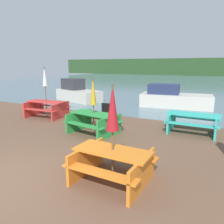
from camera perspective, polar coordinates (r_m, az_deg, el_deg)
water at (r=34.93m, az=21.42°, el=7.30°), size 60.00×50.00×0.00m
far_treeline at (r=54.74m, az=24.33°, el=10.67°), size 80.00×1.60×4.00m
picnic_table_orange at (r=4.87m, az=0.15°, el=-12.92°), size 1.68×1.40×0.72m
picnic_table_green at (r=8.12m, az=-4.82°, el=-2.35°), size 1.93×1.60×0.78m
picnic_table_red at (r=11.12m, az=-16.71°, el=1.20°), size 2.03×1.57×0.78m
picnic_table_teal at (r=8.73m, az=20.40°, el=-2.20°), size 1.91×1.43×0.72m
umbrella_gold at (r=7.92m, az=-4.96°, el=5.29°), size 0.24×0.24×2.08m
umbrella_crimson at (r=4.49m, az=0.15°, el=0.95°), size 0.28×0.28×2.14m
umbrella_white at (r=10.95m, az=-17.17°, el=8.66°), size 0.23×0.23×2.43m
boat at (r=13.73m, az=15.77°, el=3.43°), size 4.31×2.22×1.35m
boat_second at (r=15.79m, az=-9.06°, el=5.03°), size 3.80×2.41×1.54m
signboard at (r=10.23m, az=-1.30°, el=0.20°), size 0.55×0.08×0.75m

